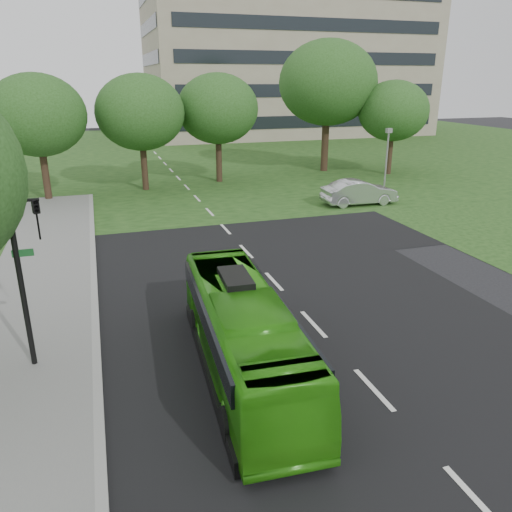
# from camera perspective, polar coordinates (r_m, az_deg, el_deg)

# --- Properties ---
(ground) EXTENTS (160.00, 160.00, 0.00)m
(ground) POSITION_cam_1_polar(r_m,az_deg,el_deg) (15.76, 9.57, -10.91)
(ground) COLOR black
(ground) RESTS_ON ground
(street_surfaces) EXTENTS (120.00, 120.00, 0.15)m
(street_surfaces) POSITION_cam_1_polar(r_m,az_deg,el_deg) (36.12, -7.58, 6.78)
(street_surfaces) COLOR black
(street_surfaces) RESTS_ON ground
(office_building) EXTENTS (40.10, 20.10, 25.00)m
(office_building) POSITION_cam_1_polar(r_m,az_deg,el_deg) (79.35, 3.59, 22.85)
(office_building) COLOR gray
(office_building) RESTS_ON ground
(tree_park_a) EXTENTS (6.30, 6.30, 8.37)m
(tree_park_a) POSITION_cam_1_polar(r_m,az_deg,el_deg) (36.79, -23.73, 14.50)
(tree_park_a) COLOR black
(tree_park_a) RESTS_ON ground
(tree_park_b) EXTENTS (6.38, 6.38, 8.36)m
(tree_park_b) POSITION_cam_1_polar(r_m,az_deg,el_deg) (38.34, -13.09, 15.69)
(tree_park_b) COLOR black
(tree_park_b) RESTS_ON ground
(tree_park_c) EXTENTS (6.35, 6.35, 8.43)m
(tree_park_c) POSITION_cam_1_polar(r_m,az_deg,el_deg) (40.67, -4.40, 16.42)
(tree_park_c) COLOR black
(tree_park_c) RESTS_ON ground
(tree_park_d) EXTENTS (8.48, 8.48, 11.21)m
(tree_park_d) POSITION_cam_1_polar(r_m,az_deg,el_deg) (46.02, 8.20, 18.98)
(tree_park_d) COLOR black
(tree_park_d) RESTS_ON ground
(tree_park_e) EXTENTS (5.92, 5.92, 7.89)m
(tree_park_e) POSITION_cam_1_polar(r_m,az_deg,el_deg) (45.56, 15.44, 15.69)
(tree_park_e) COLOR black
(tree_park_e) RESTS_ON ground
(bus) EXTENTS (2.56, 8.98, 2.47)m
(bus) POSITION_cam_1_polar(r_m,az_deg,el_deg) (14.07, -1.49, -8.81)
(bus) COLOR #349F15
(bus) RESTS_ON ground
(sedan) EXTENTS (5.03, 1.86, 1.65)m
(sedan) POSITION_cam_1_polar(r_m,az_deg,el_deg) (34.07, 11.71, 7.14)
(sedan) COLOR silver
(sedan) RESTS_ON ground
(traffic_light) EXTENTS (0.89, 0.27, 5.49)m
(traffic_light) POSITION_cam_1_polar(r_m,az_deg,el_deg) (14.88, -24.92, -0.73)
(traffic_light) COLOR black
(traffic_light) RESTS_ON ground
(camera_pole) EXTENTS (0.38, 0.33, 4.61)m
(camera_pole) POSITION_cam_1_polar(r_m,az_deg,el_deg) (38.05, 14.76, 11.48)
(camera_pole) COLOR gray
(camera_pole) RESTS_ON ground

